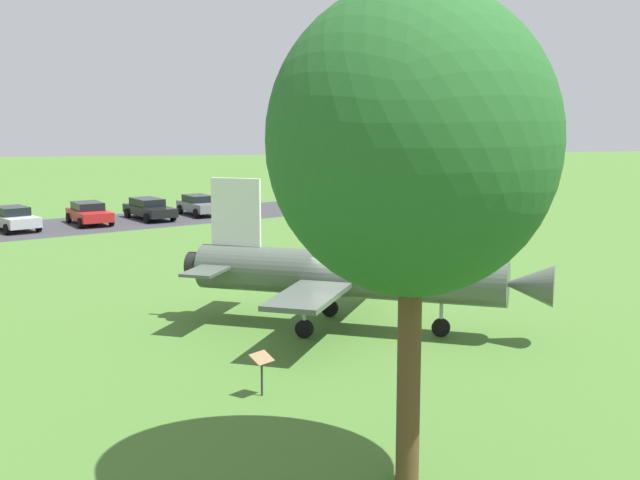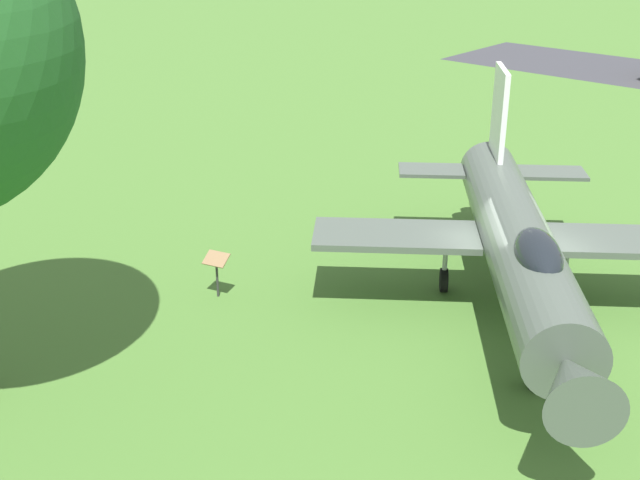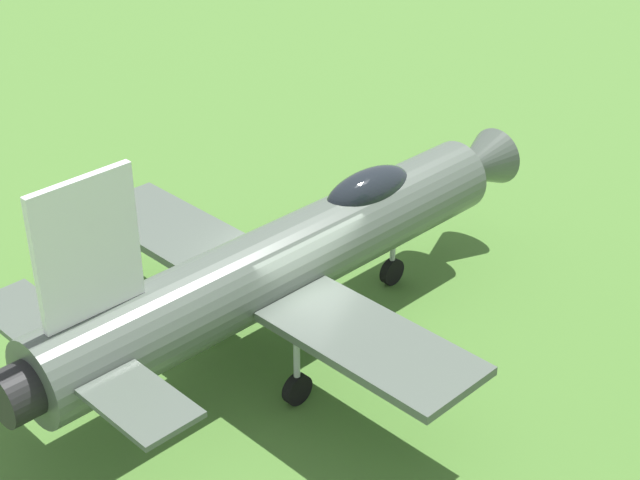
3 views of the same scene
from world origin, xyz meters
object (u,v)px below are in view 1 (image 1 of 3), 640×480
info_plaque (262,364)px  parked_car_silver (14,218)px  parked_car_gray (199,205)px  parked_car_black (149,208)px  parked_car_red (89,213)px  shade_tree (413,142)px  display_jet (358,274)px

info_plaque → parked_car_silver: (12.17, -31.59, -0.11)m
parked_car_gray → parked_car_black: parked_car_black is taller
parked_car_gray → info_plaque: bearing=-21.8°
parked_car_red → shade_tree: bearing=-7.0°
parked_car_gray → parked_car_silver: size_ratio=1.00×
shade_tree → parked_car_silver: shade_tree is taller
parked_car_black → parked_car_silver: parked_car_silver is taller
parked_car_red → parked_car_silver: size_ratio=1.04×
info_plaque → parked_car_gray: 37.12m
info_plaque → parked_car_black: (4.32, -35.49, -0.13)m
display_jet → parked_car_gray: 31.47m
parked_car_black → display_jet: bearing=-10.9°
display_jet → parked_car_silver: 30.15m
display_jet → parked_car_black: 30.58m
shade_tree → parked_car_red: shade_tree is taller
parked_car_gray → shade_tree: bearing=-18.7°
info_plaque → parked_car_red: bearing=-76.7°
display_jet → info_plaque: (3.78, 6.03, -1.09)m
display_jet → info_plaque: 7.20m
parked_car_red → parked_car_silver: parked_car_silver is taller
info_plaque → parked_car_black: 35.76m
shade_tree → parked_car_black: size_ratio=1.93×
display_jet → shade_tree: bearing=-70.6°
shade_tree → parked_car_black: shade_tree is taller
display_jet → parked_car_gray: display_jet is taller
parked_car_gray → parked_car_silver: 12.44m
parked_car_gray → parked_car_black: size_ratio=0.87×
shade_tree → info_plaque: bearing=-66.3°
parked_car_red → parked_car_gray: bearing=94.5°
display_jet → shade_tree: shade_tree is taller
parked_car_gray → parked_car_red: (6.96, 3.44, 0.01)m
display_jet → parked_car_silver: (15.95, -25.55, -1.20)m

